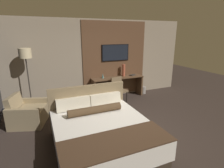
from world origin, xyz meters
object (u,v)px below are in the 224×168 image
object	(u,v)px
desk	(117,83)
floor_lamp	(26,59)
tv	(115,53)
armchair_by_window	(28,114)
waste_bin	(143,90)
desk_chair	(118,88)
vase_tall	(124,70)
book	(133,75)
bed	(102,133)
vase_short	(103,76)

from	to	relation	value
desk	floor_lamp	bearing A→B (deg)	-176.83
desk	tv	world-z (taller)	tv
armchair_by_window	waste_bin	world-z (taller)	armchair_by_window
desk_chair	vase_tall	world-z (taller)	vase_tall
book	floor_lamp	bearing A→B (deg)	-177.65
bed	vase_short	size ratio (longest dim) A/B	12.03
desk_chair	floor_lamp	size ratio (longest dim) A/B	0.46
tv	book	distance (m)	1.09
waste_bin	bed	bearing A→B (deg)	-135.79
vase_tall	waste_bin	size ratio (longest dim) A/B	1.58
desk	tv	bearing A→B (deg)	90.00
desk_chair	vase_short	distance (m)	0.72
bed	waste_bin	world-z (taller)	bed
vase_short	book	world-z (taller)	vase_short
bed	book	bearing A→B (deg)	50.14
vase_tall	vase_short	xyz separation A→B (m)	(-0.84, -0.01, -0.13)
book	bed	bearing A→B (deg)	-129.86
armchair_by_window	desk_chair	bearing A→B (deg)	-61.89
vase_short	waste_bin	bearing A→B (deg)	-2.68
floor_lamp	bed	bearing A→B (deg)	-61.74
desk	waste_bin	distance (m)	1.19
armchair_by_window	bed	bearing A→B (deg)	-121.55
bed	book	world-z (taller)	bed
floor_lamp	vase_tall	size ratio (longest dim) A/B	4.33
tv	waste_bin	bearing A→B (deg)	-11.55
desk	vase_tall	size ratio (longest dim) A/B	4.38
tv	waste_bin	distance (m)	1.89
bed	armchair_by_window	world-z (taller)	bed
armchair_by_window	floor_lamp	xyz separation A→B (m)	(0.09, 0.78, 1.35)
floor_lamp	book	world-z (taller)	floor_lamp
desk	vase_tall	distance (m)	0.55
vase_tall	armchair_by_window	bearing A→B (deg)	-163.52
waste_bin	floor_lamp	bearing A→B (deg)	-178.37
tv	vase_tall	world-z (taller)	tv
desk_chair	book	size ratio (longest dim) A/B	3.39
vase_short	book	size ratio (longest dim) A/B	0.69
bed	desk_chair	bearing A→B (deg)	57.56
bed	armchair_by_window	size ratio (longest dim) A/B	1.98
armchair_by_window	floor_lamp	world-z (taller)	floor_lamp
desk_chair	waste_bin	distance (m)	1.43
bed	vase_short	world-z (taller)	bed
bed	armchair_by_window	bearing A→B (deg)	129.55
tv	desk_chair	distance (m)	1.32
desk	bed	bearing A→B (deg)	-120.64
bed	floor_lamp	xyz separation A→B (m)	(-1.36, 2.53, 1.28)
vase_tall	vase_short	distance (m)	0.85
desk_chair	waste_bin	size ratio (longest dim) A/B	3.13
desk	floor_lamp	distance (m)	3.15
desk	book	world-z (taller)	book
vase_tall	waste_bin	bearing A→B (deg)	-6.24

